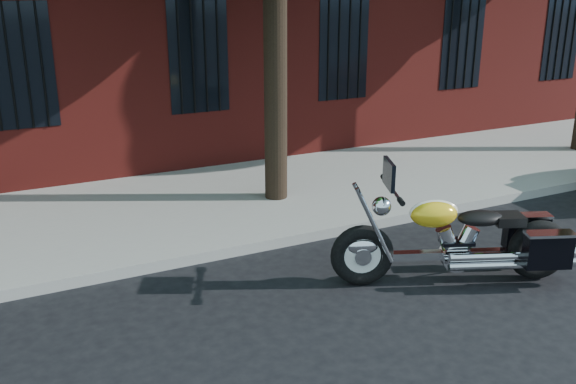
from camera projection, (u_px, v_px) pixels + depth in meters
name	position (u px, v px, depth m)	size (l,w,h in m)	color
ground	(340.00, 284.00, 7.80)	(120.00, 120.00, 0.00)	black
curb	(290.00, 239.00, 8.95)	(40.00, 0.16, 0.15)	gray
sidewalk	(239.00, 199.00, 10.55)	(40.00, 3.60, 0.15)	gray
motorcycle	(465.00, 242.00, 7.70)	(2.79, 1.63, 1.55)	black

